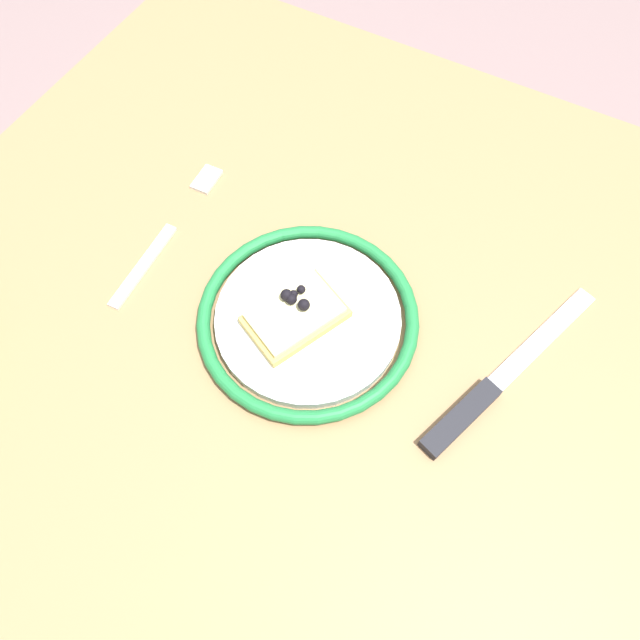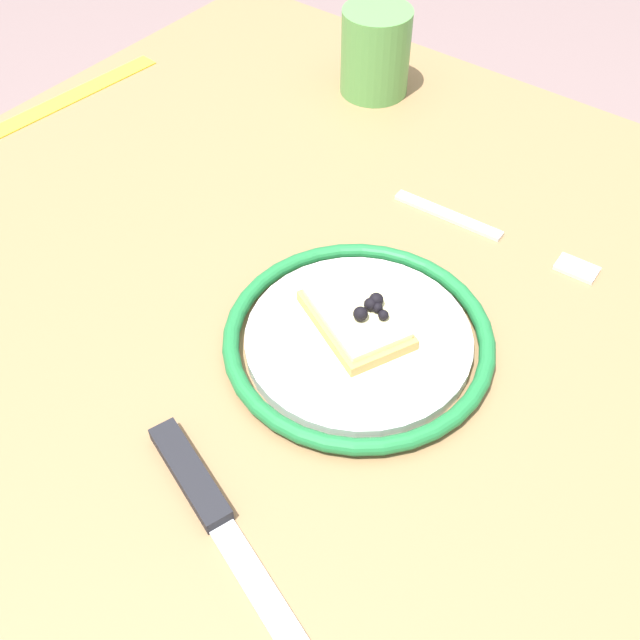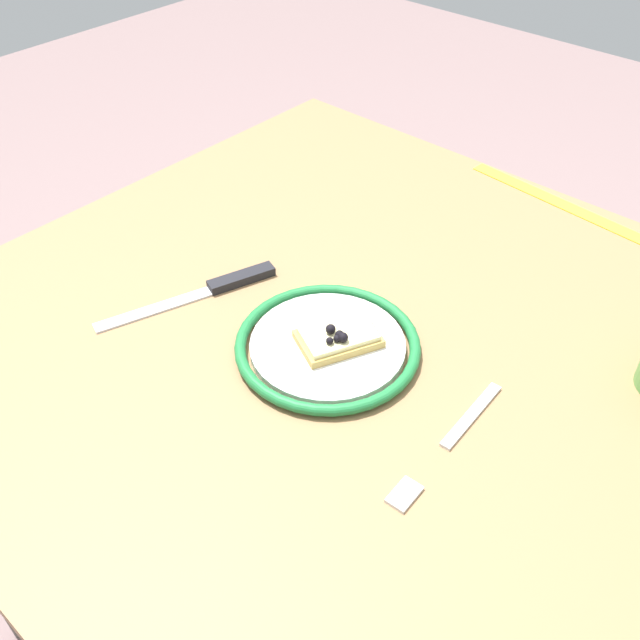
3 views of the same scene
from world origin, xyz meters
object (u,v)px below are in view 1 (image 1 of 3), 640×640
at_px(pizza_slice_near, 295,314).
at_px(knife, 484,395).
at_px(plate, 308,318).
at_px(fork, 168,231).
at_px(dining_table, 306,398).

xyz_separation_m(pizza_slice_near, knife, (0.19, 0.02, -0.02)).
relative_size(plate, fork, 1.08).
bearing_deg(knife, fork, 177.75).
xyz_separation_m(plate, knife, (0.18, 0.01, -0.00)).
distance_m(dining_table, knife, 0.20).
distance_m(dining_table, pizza_slice_near, 0.12).
bearing_deg(knife, dining_table, -162.28).
bearing_deg(knife, plate, -177.34).
relative_size(dining_table, fork, 4.59).
relative_size(knife, fork, 1.16).
height_order(pizza_slice_near, knife, pizza_slice_near).
xyz_separation_m(dining_table, pizza_slice_near, (-0.03, 0.03, 0.11)).
bearing_deg(dining_table, fork, 162.02).
bearing_deg(fork, plate, -7.03).
height_order(knife, fork, knife).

